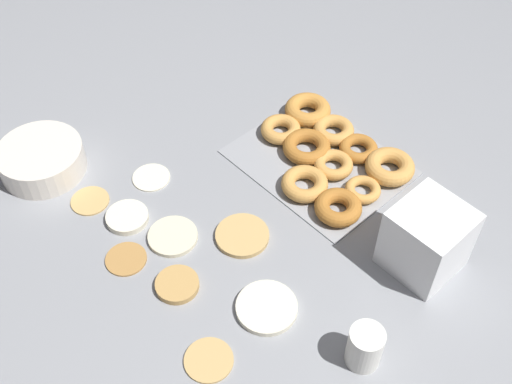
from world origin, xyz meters
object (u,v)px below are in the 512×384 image
(pancake_7, at_px, (209,359))
(pancake_8, at_px, (127,217))
(paper_cup, at_px, (365,347))
(pancake_2, at_px, (151,177))
(pancake_3, at_px, (242,236))
(pancake_5, at_px, (173,236))
(donut_tray, at_px, (328,155))
(pancake_0, at_px, (267,308))
(container_stack, at_px, (427,239))
(pancake_1, at_px, (177,285))
(batter_bowl, at_px, (42,159))
(pancake_4, at_px, (90,200))
(pancake_6, at_px, (126,258))

(pancake_7, distance_m, pancake_8, 0.37)
(pancake_8, relative_size, paper_cup, 1.04)
(pancake_2, bearing_deg, pancake_3, -171.75)
(pancake_5, distance_m, donut_tray, 0.40)
(pancake_2, distance_m, donut_tray, 0.40)
(pancake_3, relative_size, pancake_7, 1.25)
(pancake_0, relative_size, pancake_5, 1.14)
(donut_tray, height_order, container_stack, container_stack)
(pancake_1, height_order, container_stack, container_stack)
(paper_cup, bearing_deg, batter_bowl, 12.13)
(pancake_2, bearing_deg, paper_cup, -178.94)
(batter_bowl, bearing_deg, pancake_1, -176.87)
(pancake_3, height_order, pancake_5, same)
(pancake_1, xyz_separation_m, pancake_3, (0.00, -0.17, -0.00))
(container_stack, bearing_deg, pancake_3, 37.33)
(pancake_1, bearing_deg, pancake_4, 0.63)
(pancake_2, bearing_deg, pancake_8, 119.95)
(container_stack, bearing_deg, batter_bowl, 29.54)
(pancake_8, relative_size, container_stack, 0.61)
(paper_cup, bearing_deg, pancake_5, 10.15)
(pancake_3, xyz_separation_m, pancake_7, (-0.16, 0.23, -0.00))
(pancake_5, distance_m, pancake_6, 0.10)
(pancake_2, relative_size, donut_tray, 0.23)
(pancake_1, xyz_separation_m, pancake_2, (0.26, -0.13, -0.00))
(container_stack, bearing_deg, pancake_8, 36.88)
(batter_bowl, relative_size, paper_cup, 2.19)
(pancake_0, distance_m, donut_tray, 0.41)
(pancake_1, distance_m, pancake_5, 0.12)
(pancake_1, bearing_deg, pancake_3, -88.69)
(pancake_0, relative_size, pancake_3, 1.05)
(batter_bowl, bearing_deg, paper_cup, -167.87)
(pancake_6, bearing_deg, pancake_2, -49.60)
(pancake_8, bearing_deg, pancake_3, -143.78)
(pancake_1, relative_size, paper_cup, 0.99)
(pancake_3, height_order, donut_tray, donut_tray)
(pancake_2, bearing_deg, pancake_0, 174.11)
(pancake_5, bearing_deg, donut_tray, -99.26)
(pancake_6, bearing_deg, pancake_5, -101.27)
(pancake_6, height_order, container_stack, container_stack)
(pancake_3, distance_m, pancake_7, 0.28)
(pancake_3, distance_m, pancake_5, 0.14)
(pancake_4, distance_m, pancake_8, 0.10)
(donut_tray, relative_size, container_stack, 2.52)
(pancake_8, height_order, container_stack, container_stack)
(pancake_3, xyz_separation_m, donut_tray, (0.03, -0.29, 0.01))
(pancake_5, height_order, donut_tray, donut_tray)
(batter_bowl, bearing_deg, container_stack, -150.46)
(pancake_2, height_order, container_stack, container_stack)
(pancake_4, height_order, container_stack, container_stack)
(pancake_8, bearing_deg, pancake_7, 167.17)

